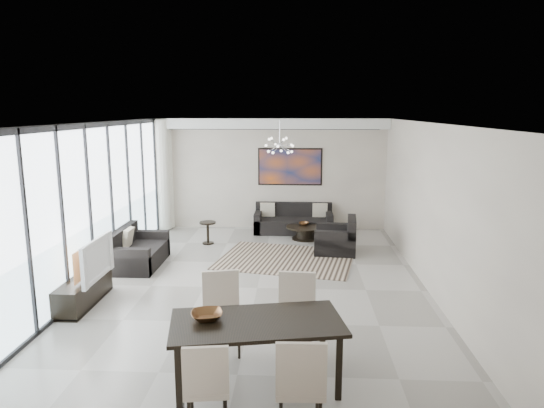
# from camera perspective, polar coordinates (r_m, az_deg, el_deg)

# --- Properties ---
(room_shell) EXTENTS (6.00, 9.00, 2.90)m
(room_shell) POSITION_cam_1_polar(r_m,az_deg,el_deg) (8.32, 1.36, -0.54)
(room_shell) COLOR #A8A39B
(room_shell) RESTS_ON ground
(window_wall) EXTENTS (0.37, 8.95, 2.90)m
(window_wall) POSITION_cam_1_polar(r_m,az_deg,el_deg) (9.04, -20.15, -0.17)
(window_wall) COLOR silver
(window_wall) RESTS_ON floor
(soffit) EXTENTS (5.98, 0.40, 0.26)m
(soffit) POSITION_cam_1_polar(r_m,az_deg,el_deg) (12.48, -0.17, 9.44)
(soffit) COLOR white
(soffit) RESTS_ON room_shell
(painting) EXTENTS (1.68, 0.04, 0.98)m
(painting) POSITION_cam_1_polar(r_m,az_deg,el_deg) (12.71, 2.14, 4.40)
(painting) COLOR #C0541A
(painting) RESTS_ON room_shell
(chandelier) EXTENTS (0.66, 0.66, 0.71)m
(chandelier) POSITION_cam_1_polar(r_m,az_deg,el_deg) (10.69, 0.91, 6.91)
(chandelier) COLOR silver
(chandelier) RESTS_ON room_shell
(rug) EXTENTS (3.11, 2.62, 0.01)m
(rug) POSITION_cam_1_polar(r_m,az_deg,el_deg) (10.35, 1.67, -6.47)
(rug) COLOR black
(rug) RESTS_ON floor
(coffee_table) EXTENTS (0.92, 0.92, 0.32)m
(coffee_table) POSITION_cam_1_polar(r_m,az_deg,el_deg) (11.90, 3.90, -3.27)
(coffee_table) COLOR black
(coffee_table) RESTS_ON floor
(bowl_coffee) EXTENTS (0.26, 0.26, 0.08)m
(bowl_coffee) POSITION_cam_1_polar(r_m,az_deg,el_deg) (11.93, 3.77, -2.34)
(bowl_coffee) COLOR brown
(bowl_coffee) RESTS_ON coffee_table
(sofa_main) EXTENTS (2.00, 0.82, 0.73)m
(sofa_main) POSITION_cam_1_polar(r_m,az_deg,el_deg) (12.55, 2.55, -2.20)
(sofa_main) COLOR black
(sofa_main) RESTS_ON floor
(loveseat) EXTENTS (0.86, 1.53, 0.77)m
(loveseat) POSITION_cam_1_polar(r_m,az_deg,el_deg) (10.26, -15.59, -5.57)
(loveseat) COLOR black
(loveseat) RESTS_ON floor
(armchair) EXTENTS (0.97, 1.01, 0.79)m
(armchair) POSITION_cam_1_polar(r_m,az_deg,el_deg) (10.87, 7.67, -4.26)
(armchair) COLOR black
(armchair) RESTS_ON floor
(side_table) EXTENTS (0.39, 0.39, 0.53)m
(side_table) POSITION_cam_1_polar(r_m,az_deg,el_deg) (11.52, -7.56, -2.94)
(side_table) COLOR black
(side_table) RESTS_ON floor
(tv_console) EXTENTS (0.40, 1.42, 0.44)m
(tv_console) POSITION_cam_1_polar(r_m,az_deg,el_deg) (8.57, -21.28, -9.53)
(tv_console) COLOR black
(tv_console) RESTS_ON floor
(television) EXTENTS (0.15, 1.15, 0.66)m
(television) POSITION_cam_1_polar(r_m,az_deg,el_deg) (8.32, -20.57, -6.07)
(television) COLOR gray
(television) RESTS_ON tv_console
(dining_table) EXTENTS (2.06, 1.30, 0.80)m
(dining_table) POSITION_cam_1_polar(r_m,az_deg,el_deg) (5.61, -1.79, -14.36)
(dining_table) COLOR black
(dining_table) RESTS_ON floor
(dining_chair_sw) EXTENTS (0.50, 0.50, 0.95)m
(dining_chair_sw) POSITION_cam_1_polar(r_m,az_deg,el_deg) (5.02, -7.71, -19.93)
(dining_chair_sw) COLOR beige
(dining_chair_sw) RESTS_ON floor
(dining_chair_se) EXTENTS (0.49, 0.49, 1.03)m
(dining_chair_se) POSITION_cam_1_polar(r_m,az_deg,el_deg) (4.91, 3.38, -19.99)
(dining_chair_se) COLOR beige
(dining_chair_se) RESTS_ON floor
(dining_chair_nw) EXTENTS (0.58, 0.58, 1.05)m
(dining_chair_nw) POSITION_cam_1_polar(r_m,az_deg,el_deg) (6.49, -5.95, -11.83)
(dining_chair_nw) COLOR beige
(dining_chair_nw) RESTS_ON floor
(dining_chair_ne) EXTENTS (0.51, 0.51, 1.05)m
(dining_chair_ne) POSITION_cam_1_polar(r_m,az_deg,el_deg) (6.42, 2.89, -12.05)
(dining_chair_ne) COLOR beige
(dining_chair_ne) RESTS_ON floor
(bowl_dining) EXTENTS (0.43, 0.43, 0.09)m
(bowl_dining) POSITION_cam_1_polar(r_m,az_deg,el_deg) (5.65, -7.68, -12.87)
(bowl_dining) COLOR brown
(bowl_dining) RESTS_ON dining_table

